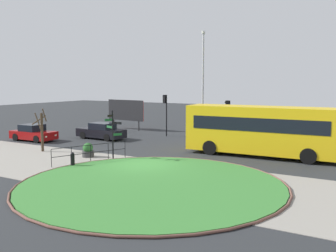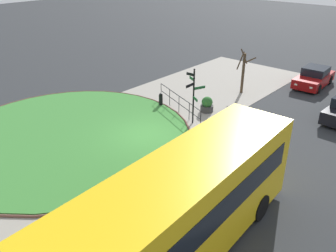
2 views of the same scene
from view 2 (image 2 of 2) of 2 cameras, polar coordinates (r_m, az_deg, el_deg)
ground at (r=18.62m, az=-3.26°, el=-1.69°), size 120.00×120.00×0.00m
sidewalk_paving at (r=19.94m, az=-7.41°, el=0.14°), size 32.00×7.97×0.02m
grass_island at (r=19.41m, az=-15.89°, el=-1.34°), size 12.85×12.85×0.10m
grass_kerb_ring at (r=19.41m, az=-15.89°, el=-1.33°), size 13.16×13.16×0.11m
signpost_directional at (r=19.39m, az=4.19°, el=5.47°), size 1.39×1.04×3.22m
bollard_foreground at (r=22.16m, az=-1.18°, el=4.34°), size 0.24×0.24×0.87m
railing_grass_edge at (r=21.10m, az=1.80°, el=3.96°), size 1.93×4.68×1.11m
bus_yellow at (r=10.76m, az=2.22°, el=-13.72°), size 10.17×2.79×3.37m
car_trailing at (r=27.78m, az=22.70°, el=7.30°), size 4.09×1.93×1.40m
planter_near_signpost at (r=21.49m, az=6.37°, el=3.42°), size 0.79×0.79×0.96m
street_tree_bare at (r=24.58m, az=12.19°, el=8.81°), size 1.05×1.09×3.14m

